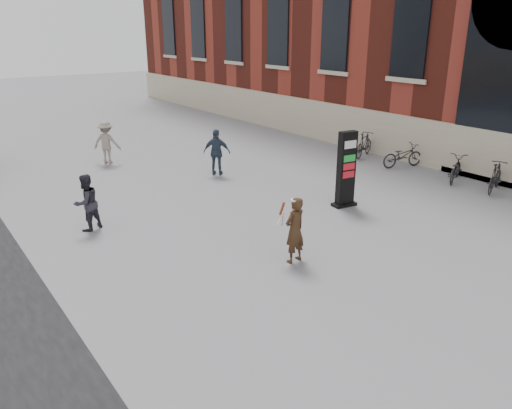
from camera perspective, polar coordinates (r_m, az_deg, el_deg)
ground at (r=12.15m, az=2.36°, el=-5.23°), size 100.00×100.00×0.00m
info_pylon at (r=14.99m, az=10.26°, el=3.97°), size 0.77×0.46×2.27m
woman at (r=11.31m, az=4.41°, el=-2.82°), size 0.64×0.59×1.55m
pedestrian_a at (r=13.80m, az=-18.81°, el=0.21°), size 0.90×0.81×1.52m
pedestrian_b at (r=20.54m, az=-16.71°, el=6.83°), size 1.21×1.19×1.67m
pedestrian_c at (r=18.14m, az=-4.50°, el=5.98°), size 0.99×0.96×1.67m
bike_3 at (r=18.03m, az=25.69°, el=2.87°), size 1.72×0.96×1.00m
bike_4 at (r=18.74m, az=21.82°, el=3.81°), size 1.76×1.21×0.88m
bike_6 at (r=19.98m, az=16.41°, el=5.38°), size 1.81×1.04×0.90m
bike_7 at (r=21.18m, az=12.24°, el=6.71°), size 1.77×1.13×1.03m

